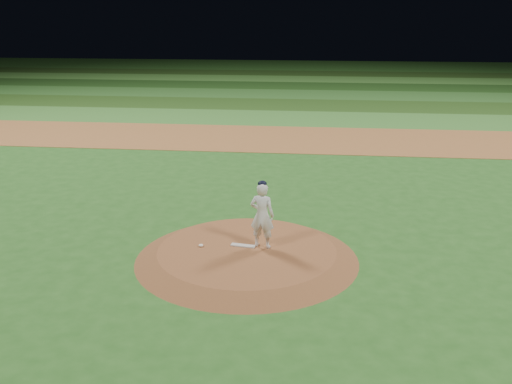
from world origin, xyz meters
TOP-DOWN VIEW (x-y plane):
  - ground at (0.00, 0.00)m, footprint 120.00×120.00m
  - infield_dirt_band at (0.00, 14.00)m, footprint 70.00×6.00m
  - outfield_stripe_0 at (0.00, 19.50)m, footprint 70.00×5.00m
  - outfield_stripe_1 at (0.00, 24.50)m, footprint 70.00×5.00m
  - outfield_stripe_2 at (0.00, 29.50)m, footprint 70.00×5.00m
  - outfield_stripe_3 at (0.00, 34.50)m, footprint 70.00×5.00m
  - outfield_stripe_4 at (0.00, 39.50)m, footprint 70.00×5.00m
  - outfield_stripe_5 at (0.00, 44.50)m, footprint 70.00×5.00m
  - pitchers_mound at (0.00, 0.00)m, footprint 5.50×5.50m
  - pitching_rubber at (-0.12, 0.18)m, footprint 0.63×0.25m
  - rosin_bag at (-1.16, 0.03)m, footprint 0.11×0.11m
  - pitcher_on_mound at (0.36, 0.20)m, footprint 0.67×0.51m

SIDE VIEW (x-z plane):
  - ground at x=0.00m, z-range 0.00..0.00m
  - outfield_stripe_0 at x=0.00m, z-range 0.00..0.02m
  - outfield_stripe_1 at x=0.00m, z-range 0.00..0.02m
  - outfield_stripe_2 at x=0.00m, z-range 0.00..0.02m
  - outfield_stripe_3 at x=0.00m, z-range 0.00..0.02m
  - outfield_stripe_4 at x=0.00m, z-range 0.00..0.02m
  - outfield_stripe_5 at x=0.00m, z-range 0.00..0.02m
  - infield_dirt_band at x=0.00m, z-range 0.00..0.02m
  - pitchers_mound at x=0.00m, z-range 0.00..0.25m
  - pitching_rubber at x=-0.12m, z-range 0.25..0.28m
  - rosin_bag at x=-1.16m, z-range 0.25..0.31m
  - pitcher_on_mound at x=0.36m, z-range 0.24..1.95m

